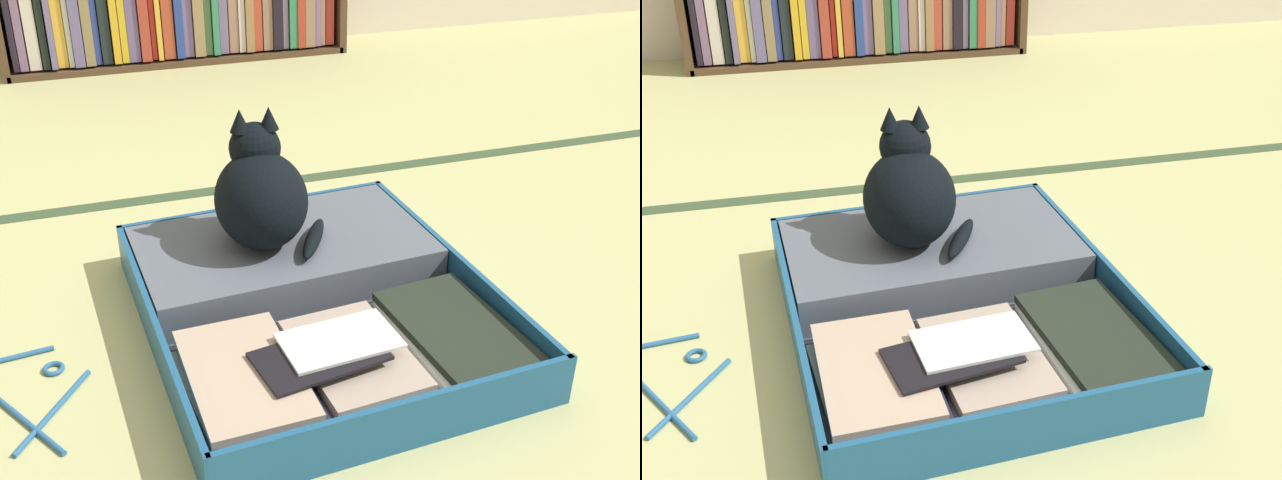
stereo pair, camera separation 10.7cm
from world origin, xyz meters
TOP-DOWN VIEW (x-y plane):
  - ground_plane at (0.00, 0.00)m, footprint 10.00×10.00m
  - tatami_border at (0.00, 0.94)m, footprint 4.80×0.05m
  - open_suitcase at (-0.03, 0.29)m, footprint 0.70×0.82m
  - black_cat at (-0.08, 0.45)m, footprint 0.26×0.26m
  - clothes_hanger at (-0.60, 0.22)m, footprint 0.29×0.36m

SIDE VIEW (x-z plane):
  - ground_plane at x=0.00m, z-range 0.00..0.00m
  - tatami_border at x=0.00m, z-range 0.00..0.00m
  - clothes_hanger at x=-0.60m, z-range 0.00..0.01m
  - open_suitcase at x=-0.03m, z-range -0.01..0.10m
  - black_cat at x=-0.08m, z-range 0.07..0.36m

